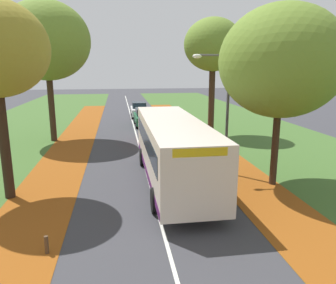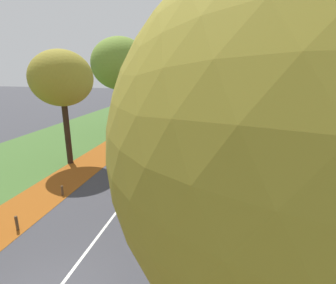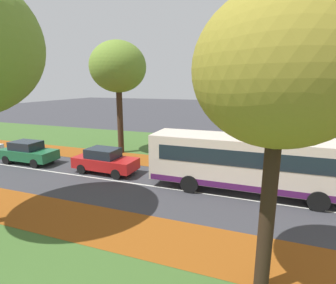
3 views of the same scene
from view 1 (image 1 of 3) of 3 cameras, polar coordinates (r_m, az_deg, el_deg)
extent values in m
cube|color=#3D6028|center=(24.61, -27.02, -1.05)|extent=(12.00, 90.00, 0.01)
cube|color=#8C4714|center=(17.84, -18.83, -5.22)|extent=(2.80, 60.00, 0.00)
cube|color=#3D6028|center=(25.59, 15.90, 0.38)|extent=(12.00, 90.00, 0.01)
cube|color=#8C4714|center=(18.51, 10.50, -4.06)|extent=(2.80, 60.00, 0.00)
cube|color=silver|center=(23.36, -5.12, -0.34)|extent=(0.12, 80.00, 0.01)
cylinder|color=black|center=(14.86, -26.56, -0.55)|extent=(0.40, 0.40, 4.49)
cylinder|color=#382619|center=(25.38, -19.60, 5.59)|extent=(0.44, 0.44, 4.85)
ellipsoid|color=olive|center=(25.27, -20.43, 16.21)|extent=(6.08, 6.08, 5.47)
cylinder|color=#382619|center=(15.74, 18.14, -0.86)|extent=(0.32, 0.32, 3.56)
ellipsoid|color=olive|center=(15.33, 19.16, 13.09)|extent=(5.40, 5.40, 4.86)
cylinder|color=#382619|center=(26.36, 7.58, 7.00)|extent=(0.48, 0.48, 5.34)
ellipsoid|color=olive|center=(26.27, 7.87, 16.47)|extent=(4.47, 4.47, 4.03)
cylinder|color=#4C3823|center=(10.65, -20.40, -16.44)|extent=(0.12, 0.12, 0.56)
cylinder|color=#47474C|center=(16.57, 10.29, 4.56)|extent=(0.14, 0.14, 6.00)
cylinder|color=#47474C|center=(16.16, 7.94, 14.75)|extent=(1.60, 0.10, 0.10)
ellipsoid|color=silver|center=(15.96, 5.08, 14.67)|extent=(0.44, 0.28, 0.20)
cube|color=beige|center=(15.29, 0.76, -0.78)|extent=(2.52, 10.41, 2.50)
cube|color=#19232D|center=(10.35, 5.49, -5.60)|extent=(2.30, 0.11, 1.30)
cube|color=#19232D|center=(15.20, 0.76, 0.68)|extent=(2.56, 9.16, 0.80)
cube|color=#4C1951|center=(15.58, 0.75, -4.61)|extent=(2.54, 10.20, 0.32)
cube|color=yellow|center=(10.13, 5.61, -1.77)|extent=(1.75, 0.08, 0.28)
cylinder|color=black|center=(12.95, 8.41, -9.35)|extent=(0.30, 0.96, 0.96)
cylinder|color=black|center=(12.49, -2.23, -10.08)|extent=(0.30, 0.96, 0.96)
cylinder|color=black|center=(18.53, 2.91, -2.32)|extent=(0.30, 0.96, 0.96)
cylinder|color=black|center=(18.22, -4.43, -2.62)|extent=(0.30, 0.96, 0.96)
cube|color=#B21919|center=(24.09, -2.70, 1.73)|extent=(1.84, 4.25, 0.70)
cube|color=#19232D|center=(24.12, -2.74, 3.31)|extent=(1.51, 2.06, 0.60)
cylinder|color=black|center=(22.97, -0.51, 0.29)|extent=(0.24, 0.65, 0.64)
cylinder|color=black|center=(22.85, -4.41, 0.19)|extent=(0.24, 0.65, 0.64)
cylinder|color=black|center=(25.50, -1.15, 1.57)|extent=(0.24, 0.65, 0.64)
cylinder|color=black|center=(25.40, -4.66, 1.48)|extent=(0.24, 0.65, 0.64)
cube|color=#1E6038|center=(30.45, -4.17, 4.08)|extent=(1.77, 4.23, 0.70)
cube|color=#19232D|center=(30.50, -4.22, 5.33)|extent=(1.48, 2.04, 0.60)
cylinder|color=black|center=(29.31, -2.39, 3.06)|extent=(0.23, 0.64, 0.64)
cylinder|color=black|center=(29.16, -5.44, 2.96)|extent=(0.23, 0.64, 0.64)
cylinder|color=black|center=(31.86, -2.98, 3.85)|extent=(0.23, 0.64, 0.64)
cylinder|color=black|center=(31.72, -5.79, 3.77)|extent=(0.23, 0.64, 0.64)
cube|color=silver|center=(35.81, -5.06, 5.40)|extent=(1.73, 4.21, 0.70)
cube|color=#19232D|center=(35.88, -5.09, 6.46)|extent=(1.46, 2.03, 0.60)
cylinder|color=black|center=(34.63, -3.62, 4.58)|extent=(0.22, 0.64, 0.64)
cylinder|color=black|center=(34.54, -6.22, 4.51)|extent=(0.22, 0.64, 0.64)
cylinder|color=black|center=(37.20, -3.96, 5.16)|extent=(0.22, 0.64, 0.64)
cylinder|color=black|center=(37.11, -6.37, 5.09)|extent=(0.22, 0.64, 0.64)
camera|label=2|loc=(6.70, 105.19, 8.47)|focal=28.00mm
camera|label=3|loc=(18.17, -48.88, 9.75)|focal=28.00mm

